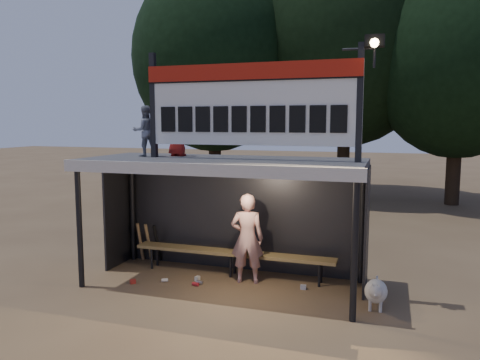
# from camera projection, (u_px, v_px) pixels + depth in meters

# --- Properties ---
(ground) EXTENTS (80.00, 80.00, 0.00)m
(ground) POSITION_uv_depth(u_px,v_px,m) (223.00, 284.00, 8.60)
(ground) COLOR brown
(ground) RESTS_ON ground
(player) EXTENTS (0.68, 0.51, 1.68)m
(player) POSITION_uv_depth(u_px,v_px,m) (247.00, 238.00, 8.63)
(player) COLOR white
(player) RESTS_ON ground
(child_a) EXTENTS (0.59, 0.59, 0.96)m
(child_a) POSITION_uv_depth(u_px,v_px,m) (145.00, 131.00, 8.86)
(child_a) COLOR slate
(child_a) RESTS_ON dugout_shelter
(child_b) EXTENTS (0.50, 0.37, 0.93)m
(child_b) POSITION_uv_depth(u_px,v_px,m) (177.00, 132.00, 8.96)
(child_b) COLOR #A11C18
(child_b) RESTS_ON dugout_shelter
(dugout_shelter) EXTENTS (5.10, 2.08, 2.32)m
(dugout_shelter) POSITION_uv_depth(u_px,v_px,m) (227.00, 183.00, 8.61)
(dugout_shelter) COLOR #3F3F41
(dugout_shelter) RESTS_ON ground
(scoreboard_assembly) EXTENTS (4.10, 0.27, 1.99)m
(scoreboard_assembly) POSITION_uv_depth(u_px,v_px,m) (252.00, 101.00, 8.02)
(scoreboard_assembly) COLOR black
(scoreboard_assembly) RESTS_ON dugout_shelter
(bench) EXTENTS (4.00, 0.35, 0.48)m
(bench) POSITION_uv_depth(u_px,v_px,m) (233.00, 254.00, 9.07)
(bench) COLOR olive
(bench) RESTS_ON ground
(tree_left) EXTENTS (6.46, 6.46, 9.27)m
(tree_left) POSITION_uv_depth(u_px,v_px,m) (214.00, 58.00, 18.59)
(tree_left) COLOR black
(tree_left) RESTS_ON ground
(tree_mid) EXTENTS (7.22, 7.22, 10.36)m
(tree_mid) POSITION_uv_depth(u_px,v_px,m) (346.00, 40.00, 18.39)
(tree_mid) COLOR #322416
(tree_mid) RESTS_ON ground
(tree_right) EXTENTS (6.08, 6.08, 8.72)m
(tree_right) POSITION_uv_depth(u_px,v_px,m) (460.00, 58.00, 16.34)
(tree_right) COLOR #312216
(tree_right) RESTS_ON ground
(dog) EXTENTS (0.36, 0.81, 0.49)m
(dog) POSITION_uv_depth(u_px,v_px,m) (376.00, 291.00, 7.47)
(dog) COLOR white
(dog) RESTS_ON ground
(bats) EXTENTS (0.47, 0.32, 0.84)m
(bats) POSITION_uv_depth(u_px,v_px,m) (149.00, 242.00, 9.93)
(bats) COLOR #956F45
(bats) RESTS_ON ground
(litter) EXTENTS (3.17, 0.78, 0.08)m
(litter) POSITION_uv_depth(u_px,v_px,m) (199.00, 282.00, 8.61)
(litter) COLOR #A3261C
(litter) RESTS_ON ground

